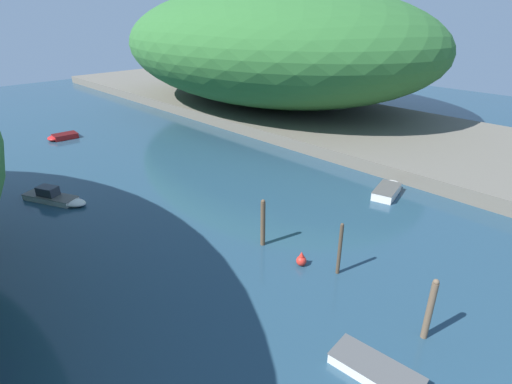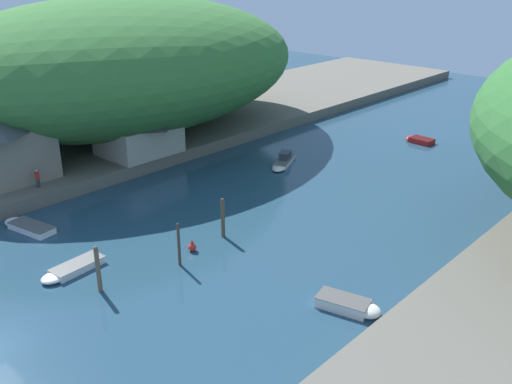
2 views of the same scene
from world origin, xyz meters
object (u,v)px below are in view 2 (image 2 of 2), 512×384
object	(u,v)px
boat_white_cruiser	(71,270)
channel_buoy_near	(192,247)
boat_far_right_bank	(27,226)
boat_far_upstream	(283,161)
boat_near_quay	(419,140)
boathouse_shed	(138,129)
person_on_quay	(37,177)
boat_mid_channel	(351,306)

from	to	relation	value
boat_white_cruiser	channel_buoy_near	distance (m)	8.68
boat_far_right_bank	boat_far_upstream	bearing A→B (deg)	-21.86
boat_near_quay	boat_far_upstream	distance (m)	18.05
boathouse_shed	boat_far_right_bank	world-z (taller)	boathouse_shed
boathouse_shed	person_on_quay	bearing A→B (deg)	-83.45
channel_buoy_near	boat_far_right_bank	bearing A→B (deg)	-152.13
boathouse_shed	boat_white_cruiser	distance (m)	22.62
boat_far_upstream	channel_buoy_near	size ratio (longest dim) A/B	6.08
boat_far_right_bank	channel_buoy_near	bearing A→B (deg)	-72.70
boat_far_upstream	boat_far_right_bank	distance (m)	26.23
boat_mid_channel	boat_far_upstream	bearing A→B (deg)	-144.63
person_on_quay	boat_near_quay	bearing A→B (deg)	-0.09
boat_white_cruiser	person_on_quay	bearing A→B (deg)	-24.56
boat_mid_channel	boat_near_quay	bearing A→B (deg)	-172.07
person_on_quay	channel_buoy_near	bearing A→B (deg)	-57.32
boat_mid_channel	boat_far_upstream	distance (m)	26.87
boat_far_upstream	boat_far_right_bank	size ratio (longest dim) A/B	1.08
boat_far_right_bank	boathouse_shed	bearing A→B (deg)	10.44
channel_buoy_near	boathouse_shed	bearing A→B (deg)	154.08
boat_far_upstream	boat_white_cruiser	distance (m)	27.16
boat_near_quay	person_on_quay	distance (m)	42.25
channel_buoy_near	person_on_quay	xyz separation A→B (m)	(-17.12, -3.00, 1.88)
boat_far_upstream	boat_mid_channel	bearing A→B (deg)	113.41
boat_mid_channel	boat_white_cruiser	size ratio (longest dim) A/B	0.90
channel_buoy_near	person_on_quay	bearing A→B (deg)	-170.05
boat_mid_channel	boat_white_cruiser	world-z (taller)	boat_mid_channel
boat_mid_channel	boat_far_right_bank	size ratio (longest dim) A/B	0.82
person_on_quay	boat_white_cruiser	bearing A→B (deg)	-87.12
boat_far_right_bank	person_on_quay	distance (m)	6.18
boathouse_shed	boat_white_cruiser	size ratio (longest dim) A/B	1.64
boat_near_quay	boat_far_upstream	size ratio (longest dim) A/B	0.60
boat_far_upstream	boat_far_right_bank	world-z (taller)	boat_far_upstream
boathouse_shed	boat_far_right_bank	distance (m)	17.08
boat_mid_channel	boat_white_cruiser	distance (m)	19.21
boat_far_upstream	boathouse_shed	bearing A→B (deg)	16.44
boat_mid_channel	person_on_quay	size ratio (longest dim) A/B	2.54
boat_near_quay	boat_white_cruiser	xyz separation A→B (m)	(-3.02, -43.72, -0.03)
boat_near_quay	boat_far_upstream	xyz separation A→B (m)	(-6.62, -16.80, 0.08)
boat_white_cruiser	channel_buoy_near	world-z (taller)	channel_buoy_near
boat_far_right_bank	boat_mid_channel	bearing A→B (deg)	-82.77
boathouse_shed	person_on_quay	xyz separation A→B (m)	(1.38, -11.99, -1.56)
boat_far_upstream	boat_white_cruiser	world-z (taller)	boat_far_upstream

